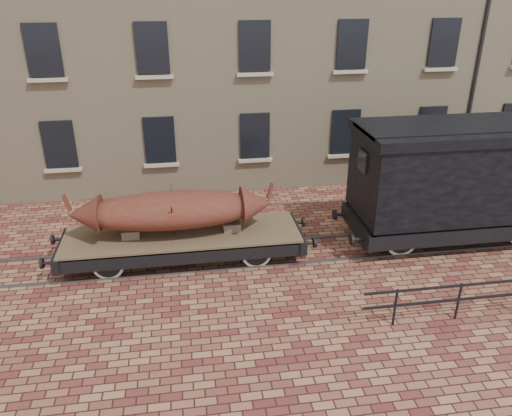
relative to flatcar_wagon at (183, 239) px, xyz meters
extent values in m
plane|color=#572420|center=(1.87, 0.00, -0.71)|extent=(90.00, 90.00, 0.00)
cube|color=black|center=(-4.13, 4.96, 1.49)|extent=(1.10, 0.12, 1.70)
cube|color=#B3A88F|center=(-4.13, 4.90, 0.54)|extent=(1.30, 0.18, 0.12)
cube|color=black|center=(-0.63, 4.96, 1.49)|extent=(1.10, 0.12, 1.70)
cube|color=#B3A88F|center=(-0.63, 4.90, 0.54)|extent=(1.30, 0.18, 0.12)
cube|color=black|center=(2.87, 4.96, 1.49)|extent=(1.10, 0.12, 1.70)
cube|color=#B3A88F|center=(2.87, 4.90, 0.54)|extent=(1.30, 0.18, 0.12)
cube|color=black|center=(6.37, 4.96, 1.49)|extent=(1.10, 0.12, 1.70)
cube|color=#B3A88F|center=(6.37, 4.90, 0.54)|extent=(1.30, 0.18, 0.12)
cube|color=black|center=(9.87, 4.96, 1.49)|extent=(1.10, 0.12, 1.70)
cube|color=#B3A88F|center=(9.87, 4.90, 0.54)|extent=(1.30, 0.18, 0.12)
cube|color=#B3A88F|center=(13.37, 4.90, 0.54)|extent=(1.30, 0.18, 0.12)
cube|color=black|center=(-4.13, 4.96, 4.69)|extent=(1.10, 0.12, 1.70)
cube|color=#B3A88F|center=(-4.13, 4.90, 3.74)|extent=(1.30, 0.18, 0.12)
cube|color=black|center=(-0.63, 4.96, 4.69)|extent=(1.10, 0.12, 1.70)
cube|color=#B3A88F|center=(-0.63, 4.90, 3.74)|extent=(1.30, 0.18, 0.12)
cube|color=black|center=(2.87, 4.96, 4.69)|extent=(1.10, 0.12, 1.70)
cube|color=#B3A88F|center=(2.87, 4.90, 3.74)|extent=(1.30, 0.18, 0.12)
cube|color=black|center=(6.37, 4.96, 4.69)|extent=(1.10, 0.12, 1.70)
cube|color=#B3A88F|center=(6.37, 4.90, 3.74)|extent=(1.30, 0.18, 0.12)
cube|color=black|center=(9.87, 4.96, 4.69)|extent=(1.10, 0.12, 1.70)
cube|color=#B3A88F|center=(9.87, 4.90, 3.74)|extent=(1.30, 0.18, 0.12)
cube|color=#59595E|center=(1.87, -0.72, -0.68)|extent=(30.00, 0.08, 0.06)
cube|color=#59595E|center=(1.87, 0.72, -0.68)|extent=(30.00, 0.08, 0.06)
cylinder|color=black|center=(4.87, -3.80, -0.21)|extent=(0.06, 0.06, 1.00)
cylinder|color=black|center=(6.47, -3.80, -0.21)|extent=(0.06, 0.06, 1.00)
cube|color=brown|center=(0.00, 0.00, 0.13)|extent=(6.68, 1.96, 0.11)
cube|color=black|center=(0.00, -0.91, -0.09)|extent=(6.68, 0.14, 0.40)
cube|color=black|center=(0.00, 0.91, -0.09)|extent=(6.68, 0.14, 0.40)
cube|color=black|center=(-3.34, 0.00, -0.09)|extent=(0.20, 2.05, 0.40)
cylinder|color=black|center=(-3.59, -0.67, -0.09)|extent=(0.31, 0.09, 0.09)
cylinder|color=black|center=(-3.74, -0.67, -0.09)|extent=(0.07, 0.29, 0.29)
cylinder|color=black|center=(-3.59, 0.67, -0.09)|extent=(0.31, 0.09, 0.09)
cylinder|color=black|center=(-3.74, 0.67, -0.09)|extent=(0.07, 0.29, 0.29)
cube|color=black|center=(3.34, 0.00, -0.09)|extent=(0.20, 2.05, 0.40)
cylinder|color=black|center=(3.59, -0.67, -0.09)|extent=(0.31, 0.09, 0.09)
cylinder|color=black|center=(3.74, -0.67, -0.09)|extent=(0.07, 0.29, 0.29)
cylinder|color=black|center=(3.59, 0.67, -0.09)|extent=(0.31, 0.09, 0.09)
cylinder|color=black|center=(3.74, 0.67, -0.09)|extent=(0.07, 0.29, 0.29)
cylinder|color=black|center=(-2.05, 0.00, -0.28)|extent=(0.09, 1.69, 0.09)
cylinder|color=beige|center=(-2.05, -0.72, -0.28)|extent=(0.86, 0.06, 0.86)
cylinder|color=black|center=(-2.05, -0.72, -0.28)|extent=(0.70, 0.09, 0.70)
cube|color=black|center=(-2.05, -0.83, -0.07)|extent=(0.80, 0.07, 0.09)
cylinder|color=beige|center=(-2.05, 0.72, -0.28)|extent=(0.86, 0.06, 0.86)
cylinder|color=black|center=(-2.05, 0.72, -0.28)|extent=(0.70, 0.09, 0.70)
cube|color=black|center=(-2.05, 0.83, -0.07)|extent=(0.80, 0.07, 0.09)
cylinder|color=black|center=(2.05, 0.00, -0.28)|extent=(0.09, 1.69, 0.09)
cylinder|color=beige|center=(2.05, -0.72, -0.28)|extent=(0.86, 0.06, 0.86)
cylinder|color=black|center=(2.05, -0.72, -0.28)|extent=(0.70, 0.09, 0.70)
cube|color=black|center=(2.05, -0.83, -0.07)|extent=(0.80, 0.07, 0.09)
cylinder|color=beige|center=(2.05, 0.72, -0.28)|extent=(0.86, 0.06, 0.86)
cylinder|color=black|center=(2.05, 0.72, -0.28)|extent=(0.70, 0.09, 0.70)
cube|color=black|center=(2.05, 0.83, -0.07)|extent=(0.80, 0.07, 0.09)
cube|color=black|center=(0.00, 0.00, -0.22)|extent=(3.56, 0.05, 0.05)
cube|color=#77614F|center=(-1.43, 0.00, 0.30)|extent=(0.49, 0.45, 0.25)
cube|color=#77614F|center=(1.43, 0.00, 0.30)|extent=(0.49, 0.45, 0.25)
ellipsoid|color=#561A0F|center=(-0.23, 0.00, 0.92)|extent=(5.05, 1.57, 1.01)
cone|color=#561A0F|center=(-2.62, 0.00, 0.96)|extent=(0.87, 0.96, 0.96)
cube|color=#561A0F|center=(-3.01, 0.00, 1.34)|extent=(0.20, 0.10, 0.49)
cone|color=#561A0F|center=(2.16, 0.00, 0.96)|extent=(0.87, 0.96, 0.96)
cube|color=#561A0F|center=(2.55, 0.00, 1.34)|extent=(0.20, 0.10, 0.49)
cylinder|color=#3A2C22|center=(-0.23, -0.41, 0.79)|extent=(0.04, 0.86, 1.24)
cylinder|color=#3A2C22|center=(-0.23, 0.41, 0.79)|extent=(0.04, 0.86, 1.24)
cube|color=black|center=(8.37, -1.14, 0.01)|extent=(6.22, 0.17, 0.47)
cube|color=black|center=(8.37, 1.14, 0.01)|extent=(6.22, 0.17, 0.47)
cube|color=black|center=(5.26, 0.00, 0.01)|extent=(0.23, 2.49, 0.47)
cylinder|color=black|center=(4.79, -0.83, 0.01)|extent=(0.08, 0.33, 0.33)
cylinder|color=black|center=(4.79, 0.83, 0.01)|extent=(0.08, 0.33, 0.33)
cylinder|color=black|center=(6.40, 0.00, -0.21)|extent=(0.10, 1.97, 0.10)
cylinder|color=beige|center=(6.40, -0.72, -0.21)|extent=(1.00, 0.07, 1.00)
cylinder|color=black|center=(6.40, -0.72, -0.21)|extent=(0.82, 0.10, 0.82)
cylinder|color=beige|center=(6.40, 0.72, -0.21)|extent=(1.00, 0.07, 1.00)
cylinder|color=black|center=(6.40, 0.72, -0.21)|extent=(0.82, 0.10, 0.82)
cylinder|color=black|center=(10.34, 0.00, -0.21)|extent=(0.10, 1.97, 0.10)
cylinder|color=beige|center=(10.34, 0.72, -0.21)|extent=(1.00, 0.07, 1.00)
cylinder|color=black|center=(10.34, 0.72, -0.21)|extent=(0.82, 0.10, 0.82)
cube|color=black|center=(8.37, 0.00, 1.52)|extent=(6.22, 2.49, 2.38)
cube|color=black|center=(8.37, 0.00, 2.85)|extent=(6.41, 2.64, 0.29)
cube|color=black|center=(8.37, 0.00, 2.97)|extent=(6.41, 1.76, 0.12)
cube|color=black|center=(5.24, 0.00, 2.09)|extent=(0.08, 0.62, 0.62)
camera|label=1|loc=(0.15, -12.85, 6.83)|focal=35.00mm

